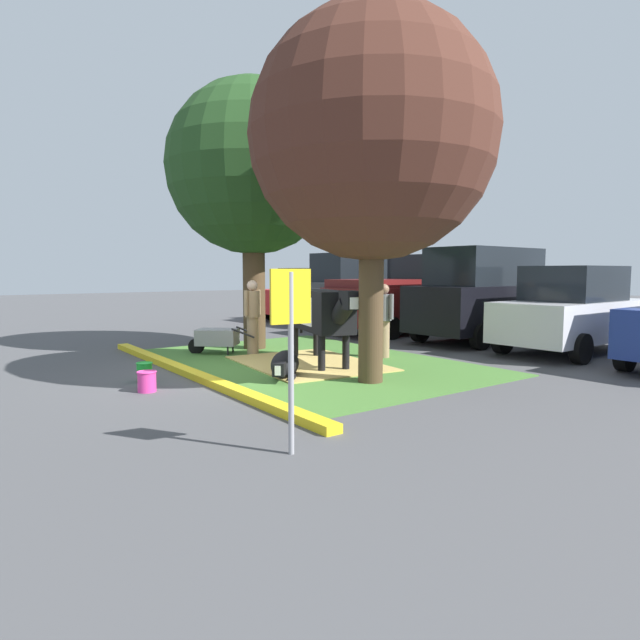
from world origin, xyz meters
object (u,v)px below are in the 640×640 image
object	(u,v)px
suv_black	(484,295)
sedan_red	(313,295)
shade_tree_right	(372,137)
pickup_truck_maroon	(409,296)
parking_sign	(291,324)
calf_lying	(285,365)
person_handler	(252,315)
person_visitor_near	(384,319)
wheelbarrow	(216,338)
shade_tree_left	(253,169)
bucket_green	(144,371)
hatchback_white	(573,311)
bucket_pink	(147,381)
cow_holstein	(321,311)
suv_dark_grey	(359,289)

from	to	relation	value
suv_black	sedan_red	bearing A→B (deg)	-179.54
shade_tree_right	pickup_truck_maroon	xyz separation A→B (m)	(-5.10, 6.10, -2.97)
parking_sign	calf_lying	bearing A→B (deg)	148.84
shade_tree_right	person_handler	distance (m)	4.99
person_visitor_near	wheelbarrow	distance (m)	3.83
shade_tree_left	bucket_green	size ratio (longest dim) A/B	19.44
bucket_green	suv_black	size ratio (longest dim) A/B	0.07
bucket_green	hatchback_white	bearing A→B (deg)	74.32
shade_tree_right	calf_lying	size ratio (longest dim) A/B	5.16
calf_lying	wheelbarrow	size ratio (longest dim) A/B	0.86
person_visitor_near	bucket_pink	xyz separation A→B (m)	(0.23, -5.25, -0.70)
wheelbarrow	suv_black	xyz separation A→B (m)	(2.10, 6.92, 0.88)
parking_sign	pickup_truck_maroon	distance (m)	11.68
shade_tree_left	calf_lying	xyz separation A→B (m)	(3.44, -1.29, -4.08)
shade_tree_right	person_handler	xyz separation A→B (m)	(-3.85, -0.16, -3.17)
bucket_pink	suv_black	size ratio (longest dim) A/B	0.07
pickup_truck_maroon	hatchback_white	xyz separation A→B (m)	(5.30, -0.02, -0.13)
person_visitor_near	bucket_pink	world-z (taller)	person_visitor_near
cow_holstein	suv_black	world-z (taller)	suv_black
shade_tree_right	hatchback_white	world-z (taller)	shade_tree_right
person_visitor_near	suv_dark_grey	world-z (taller)	suv_dark_grey
calf_lying	bucket_pink	world-z (taller)	calf_lying
person_visitor_near	bucket_green	size ratio (longest dim) A/B	4.93
shade_tree_right	bucket_pink	distance (m)	5.36
calf_lying	parking_sign	size ratio (longest dim) A/B	0.62
cow_holstein	bucket_green	bearing A→B (deg)	-98.64
sedan_red	hatchback_white	distance (m)	10.54
parking_sign	sedan_red	distance (m)	15.49
person_handler	person_visitor_near	distance (m)	2.95
bucket_green	hatchback_white	size ratio (longest dim) A/B	0.07
suv_dark_grey	sedan_red	bearing A→B (deg)	-173.14
shade_tree_left	suv_black	size ratio (longest dim) A/B	1.37
shade_tree_right	bucket_pink	bearing A→B (deg)	-115.07
shade_tree_left	shade_tree_right	world-z (taller)	shade_tree_left
bucket_pink	hatchback_white	bearing A→B (deg)	79.45
suv_dark_grey	person_handler	bearing A→B (deg)	-58.38
calf_lying	wheelbarrow	distance (m)	3.21
parking_sign	suv_black	xyz separation A→B (m)	(-4.52, 9.15, -0.09)
cow_holstein	sedan_red	distance (m)	10.25
bucket_pink	pickup_truck_maroon	bearing A→B (deg)	110.69
pickup_truck_maroon	bucket_pink	bearing A→B (deg)	-69.31
calf_lying	suv_black	distance (m)	7.24
shade_tree_left	pickup_truck_maroon	world-z (taller)	shade_tree_left
parking_sign	sedan_red	size ratio (longest dim) A/B	0.43
cow_holstein	calf_lying	distance (m)	1.66
calf_lying	parking_sign	bearing A→B (deg)	-31.16
person_visitor_near	suv_dark_grey	xyz separation A→B (m)	(-6.09, 4.42, 0.40)
bucket_pink	sedan_red	bearing A→B (deg)	133.14
shade_tree_left	cow_holstein	xyz separation A→B (m)	(2.80, -0.03, -3.21)
parking_sign	suv_black	bearing A→B (deg)	116.29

